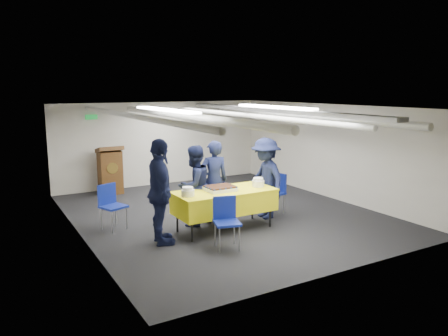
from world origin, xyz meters
The scene contains 14 objects.
ground centered at (0.00, 0.00, 0.00)m, with size 7.00×7.00×0.00m, color black.
room_shell centered at (0.09, 0.41, 1.81)m, with size 6.00×7.00×2.30m.
serving_table centered at (-0.51, -0.92, 0.56)m, with size 1.94×0.87×0.77m.
sheet_cake centered at (-0.59, -0.90, 0.82)m, with size 0.55×0.43×0.10m.
plate_stack_left centered at (-1.30, -0.97, 0.85)m, with size 0.24×0.24×0.17m.
plate_stack_right centered at (0.23, -0.97, 0.85)m, with size 0.24×0.24×0.17m.
podium centered at (-1.60, 3.05, 0.61)m, with size 0.62×0.53×1.25m.
chair_near centered at (-0.96, -1.74, 0.53)m, with size 0.52×0.52×0.87m.
chair_right centered at (1.02, -0.49, 0.53)m, with size 0.48×0.48×0.87m.
chair_left centered at (-2.38, 0.22, 0.53)m, with size 0.54×0.54×0.87m.
sailor_a centered at (-0.38, -0.25, 0.82)m, with size 0.60×0.39×1.65m, color black.
sailor_b centered at (-0.89, -0.38, 0.80)m, with size 0.77×0.60×1.59m, color black.
sailor_c centered at (-1.86, -1.04, 0.92)m, with size 1.08×0.45×1.85m, color black.
sailor_d centered at (0.62, -0.67, 0.84)m, with size 1.09×0.62×1.68m, color black.
Camera 1 is at (-4.55, -7.90, 2.70)m, focal length 35.00 mm.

